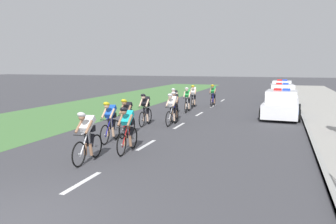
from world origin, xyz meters
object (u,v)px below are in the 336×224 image
at_px(cyclist_tenth, 193,96).
at_px(cyclist_eleventh, 213,95).
at_px(cyclist_seventh, 172,109).
at_px(cyclist_eighth, 187,99).
at_px(cyclist_third, 110,121).
at_px(police_car_second, 282,95).
at_px(cyclist_second, 127,129).
at_px(cyclist_fifth, 145,109).
at_px(police_car_third, 282,90).
at_px(cyclist_lead, 87,136).
at_px(cyclist_ninth, 174,101).
at_px(police_car_nearest, 281,105).
at_px(cyclist_sixth, 175,106).
at_px(cyclist_fourth, 127,117).

bearing_deg(cyclist_tenth, cyclist_eleventh, 46.39).
height_order(cyclist_seventh, cyclist_eighth, same).
height_order(cyclist_third, police_car_second, police_car_second).
bearing_deg(cyclist_seventh, cyclist_second, -87.86).
bearing_deg(cyclist_fifth, cyclist_eighth, 82.57).
relative_size(cyclist_tenth, police_car_third, 0.39).
bearing_deg(police_car_third, police_car_second, -89.98).
height_order(cyclist_eighth, police_car_second, police_car_second).
bearing_deg(cyclist_fifth, police_car_third, 70.01).
bearing_deg(cyclist_eighth, police_car_second, 46.74).
distance_m(cyclist_lead, cyclist_ninth, 10.05).
distance_m(cyclist_third, cyclist_eighth, 8.55).
distance_m(cyclist_ninth, police_car_third, 14.01).
height_order(cyclist_lead, police_car_second, police_car_second).
relative_size(cyclist_seventh, cyclist_eighth, 1.00).
bearing_deg(police_car_nearest, cyclist_seventh, -139.68).
height_order(cyclist_sixth, cyclist_seventh, same).
bearing_deg(police_car_second, police_car_third, 90.02).
height_order(cyclist_sixth, cyclist_ninth, same).
bearing_deg(cyclist_second, police_car_second, 73.02).
bearing_deg(cyclist_fourth, cyclist_second, -63.55).
bearing_deg(cyclist_eleventh, cyclist_fourth, -96.94).
bearing_deg(cyclist_eleventh, police_car_nearest, -39.15).
distance_m(cyclist_lead, cyclist_fourth, 3.65).
bearing_deg(cyclist_third, police_car_second, 67.32).
bearing_deg(cyclist_second, cyclist_lead, -113.86).
xyz_separation_m(cyclist_lead, cyclist_fourth, (-0.50, 3.61, 0.00)).
bearing_deg(cyclist_fourth, cyclist_third, -97.64).
relative_size(cyclist_seventh, cyclist_tenth, 1.00).
distance_m(cyclist_eighth, police_car_nearest, 5.42).
height_order(cyclist_ninth, police_car_third, police_car_third).
xyz_separation_m(cyclist_second, cyclist_sixth, (-0.42, 6.30, 0.00)).
distance_m(cyclist_fourth, cyclist_fifth, 2.46).
bearing_deg(police_car_third, cyclist_second, -102.44).
height_order(cyclist_second, police_car_nearest, police_car_nearest).
relative_size(cyclist_eighth, police_car_nearest, 0.38).
height_order(cyclist_ninth, cyclist_eleventh, same).
height_order(cyclist_second, police_car_third, police_car_third).
xyz_separation_m(cyclist_fifth, cyclist_eighth, (0.65, 5.00, 0.00)).
xyz_separation_m(police_car_nearest, police_car_third, (0.00, 11.98, 0.00)).
bearing_deg(cyclist_second, cyclist_ninth, 97.93).
bearing_deg(police_car_third, cyclist_sixth, -108.83).
distance_m(cyclist_second, cyclist_third, 1.70).
xyz_separation_m(cyclist_fifth, cyclist_seventh, (1.16, 0.53, 0.00)).
height_order(cyclist_tenth, police_car_third, police_car_third).
bearing_deg(cyclist_seventh, cyclist_eleventh, 87.09).
xyz_separation_m(cyclist_third, cyclist_tenth, (0.35, 10.73, 0.00)).
distance_m(cyclist_lead, cyclist_eighth, 11.06).
xyz_separation_m(cyclist_third, cyclist_fourth, (0.15, 1.09, 0.00)).
bearing_deg(cyclist_eighth, police_car_third, 65.12).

